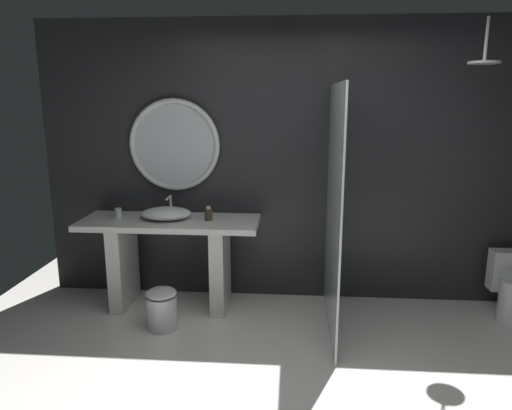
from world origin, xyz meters
The scene contains 9 objects.
back_wall_panel centered at (0.00, 1.90, 1.30)m, with size 4.80×0.10×2.60m, color #232326.
vanity_counter centered at (-1.14, 1.53, 0.53)m, with size 1.61×0.59×0.83m.
vessel_sink centered at (-1.17, 1.56, 0.88)m, with size 0.45×0.37×0.18m.
tumbler_cup centered at (-1.62, 1.57, 0.87)m, with size 0.06×0.06×0.09m, color silver.
soap_dispenser centered at (-0.78, 1.53, 0.88)m, with size 0.07×0.07×0.13m.
round_wall_mirror centered at (-1.14, 1.81, 1.47)m, with size 0.85×0.05×0.85m.
shower_glass_panel centered at (0.30, 1.22, 1.01)m, with size 0.02×1.26×2.01m, color silver.
rain_shower_head centered at (1.41, 1.38, 2.19)m, with size 0.24×0.24×0.35m.
waste_bin centered at (-1.11, 1.08, 0.18)m, with size 0.25×0.25×0.35m.
Camera 1 is at (-0.04, -2.51, 1.90)m, focal length 33.14 mm.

